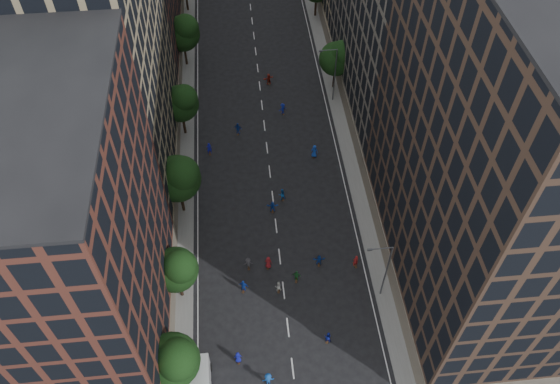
% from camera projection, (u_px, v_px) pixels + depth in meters
% --- Properties ---
extents(ground, '(240.00, 240.00, 0.00)m').
position_uv_depth(ground, '(265.00, 128.00, 77.73)').
color(ground, black).
rests_on(ground, ground).
extents(sidewalk_left, '(4.00, 105.00, 0.15)m').
position_uv_depth(sidewalk_left, '(181.00, 99.00, 81.75)').
color(sidewalk_left, slate).
rests_on(sidewalk_left, ground).
extents(sidewalk_right, '(4.00, 105.00, 0.15)m').
position_uv_depth(sidewalk_right, '(339.00, 89.00, 83.27)').
color(sidewalk_right, slate).
rests_on(sidewalk_right, ground).
extents(bldg_left_a, '(14.00, 22.00, 30.00)m').
position_uv_depth(bldg_left_a, '(66.00, 245.00, 46.41)').
color(bldg_left_a, '#552A20').
rests_on(bldg_left_a, ground).
extents(bldg_left_b, '(14.00, 26.00, 34.00)m').
position_uv_depth(bldg_left_b, '(94.00, 57.00, 60.36)').
color(bldg_left_b, '#948361').
rests_on(bldg_left_b, ground).
extents(bldg_right_a, '(14.00, 30.00, 36.00)m').
position_uv_depth(bldg_right_a, '(492.00, 156.00, 49.11)').
color(bldg_right_a, '#422E23').
rests_on(bldg_right_a, ground).
extents(bldg_right_b, '(14.00, 28.00, 33.00)m').
position_uv_depth(bldg_right_b, '(409.00, 0.00, 68.95)').
color(bldg_right_b, '#5E574D').
rests_on(bldg_right_b, ground).
extents(tree_left_0, '(5.20, 5.20, 8.83)m').
position_uv_depth(tree_left_0, '(174.00, 360.00, 49.19)').
color(tree_left_0, black).
rests_on(tree_left_0, ground).
extents(tree_left_1, '(4.80, 4.80, 8.21)m').
position_uv_depth(tree_left_1, '(177.00, 269.00, 55.95)').
color(tree_left_1, black).
rests_on(tree_left_1, ground).
extents(tree_left_2, '(5.60, 5.60, 9.45)m').
position_uv_depth(tree_left_2, '(179.00, 177.00, 63.06)').
color(tree_left_2, black).
rests_on(tree_left_2, ground).
extents(tree_left_3, '(5.00, 5.00, 8.58)m').
position_uv_depth(tree_left_3, '(181.00, 102.00, 72.51)').
color(tree_left_3, black).
rests_on(tree_left_3, ground).
extents(tree_left_4, '(5.40, 5.40, 9.08)m').
position_uv_depth(tree_left_4, '(183.00, 32.00, 82.61)').
color(tree_left_4, black).
rests_on(tree_left_4, ground).
extents(tree_right_a, '(5.00, 5.00, 8.39)m').
position_uv_depth(tree_right_a, '(338.00, 57.00, 79.23)').
color(tree_right_a, black).
rests_on(tree_right_a, ground).
extents(streetlamp_near, '(2.64, 0.22, 9.06)m').
position_uv_depth(streetlamp_near, '(385.00, 269.00, 56.40)').
color(streetlamp_near, '#595B60').
rests_on(streetlamp_near, ground).
extents(streetlamp_far, '(2.64, 0.22, 9.06)m').
position_uv_depth(streetlamp_far, '(334.00, 72.00, 77.68)').
color(streetlamp_far, '#595B60').
rests_on(streetlamp_far, ground).
extents(skater_0, '(0.83, 0.57, 1.64)m').
position_uv_depth(skater_0, '(238.00, 357.00, 54.74)').
color(skater_0, '#131AA2').
rests_on(skater_0, ground).
extents(skater_2, '(0.90, 0.81, 1.54)m').
position_uv_depth(skater_2, '(328.00, 337.00, 56.21)').
color(skater_2, navy).
rests_on(skater_2, ground).
extents(skater_3, '(1.23, 0.77, 1.83)m').
position_uv_depth(skater_3, '(268.00, 379.00, 53.18)').
color(skater_3, '#154EB1').
rests_on(skater_3, ground).
extents(skater_4, '(1.15, 0.80, 1.82)m').
position_uv_depth(skater_4, '(244.00, 286.00, 59.96)').
color(skater_4, '#1437A4').
rests_on(skater_4, ground).
extents(skater_5, '(1.45, 0.54, 1.54)m').
position_uv_depth(skater_5, '(319.00, 260.00, 62.30)').
color(skater_5, navy).
rests_on(skater_5, ground).
extents(skater_6, '(1.02, 0.83, 1.81)m').
position_uv_depth(skater_6, '(268.00, 263.00, 61.94)').
color(skater_6, maroon).
rests_on(skater_6, ground).
extents(skater_7, '(0.75, 0.59, 1.80)m').
position_uv_depth(skater_7, '(356.00, 261.00, 62.08)').
color(skater_7, maroon).
rests_on(skater_7, ground).
extents(skater_8, '(0.75, 0.59, 1.50)m').
position_uv_depth(skater_8, '(278.00, 287.00, 60.08)').
color(skater_8, silver).
rests_on(skater_8, ground).
extents(skater_9, '(1.07, 0.63, 1.63)m').
position_uv_depth(skater_9, '(248.00, 263.00, 61.97)').
color(skater_9, '#38373C').
rests_on(skater_9, ground).
extents(skater_10, '(1.05, 0.66, 1.67)m').
position_uv_depth(skater_10, '(297.00, 276.00, 60.87)').
color(skater_10, '#1C5E25').
rests_on(skater_10, ground).
extents(skater_11, '(1.51, 0.57, 1.59)m').
position_uv_depth(skater_11, '(273.00, 207.00, 67.36)').
color(skater_11, '#133BA0').
rests_on(skater_11, ground).
extents(skater_12, '(1.11, 0.93, 1.95)m').
position_uv_depth(skater_12, '(314.00, 151.00, 73.32)').
color(skater_12, '#1642B5').
rests_on(skater_12, ground).
extents(skater_13, '(0.76, 0.56, 1.89)m').
position_uv_depth(skater_13, '(209.00, 149.00, 73.71)').
color(skater_13, '#161AB4').
rests_on(skater_13, ground).
extents(skater_14, '(1.01, 0.88, 1.77)m').
position_uv_depth(skater_14, '(282.00, 194.00, 68.53)').
color(skater_14, '#1553AC').
rests_on(skater_14, ground).
extents(skater_15, '(1.30, 1.05, 1.75)m').
position_uv_depth(skater_15, '(283.00, 109.00, 79.06)').
color(skater_15, '#122093').
rests_on(skater_15, ground).
extents(skater_16, '(1.19, 0.81, 1.87)m').
position_uv_depth(skater_16, '(238.00, 129.00, 76.25)').
color(skater_16, '#143BA7').
rests_on(skater_16, ground).
extents(skater_17, '(1.73, 1.08, 1.78)m').
position_uv_depth(skater_17, '(269.00, 79.00, 83.48)').
color(skater_17, maroon).
rests_on(skater_17, ground).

